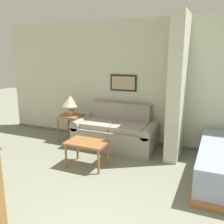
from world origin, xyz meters
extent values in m
cube|color=beige|center=(0.00, 4.21, 1.30)|extent=(7.45, 0.12, 2.60)
cube|color=slate|center=(0.00, 4.14, 0.03)|extent=(7.45, 0.02, 0.06)
cube|color=black|center=(-0.71, 4.13, 1.30)|extent=(0.59, 0.02, 0.35)
cube|color=tan|center=(-0.71, 4.12, 1.30)|extent=(0.52, 0.01, 0.28)
cube|color=beige|center=(0.49, 3.74, 1.30)|extent=(0.24, 0.82, 2.60)
cube|color=gray|center=(-0.71, 3.69, 0.21)|extent=(1.30, 0.84, 0.43)
cube|color=gray|center=(-0.71, 4.01, 0.65)|extent=(1.30, 0.20, 0.46)
cube|color=gray|center=(-1.45, 3.69, 0.21)|extent=(0.18, 0.84, 0.43)
cylinder|color=gray|center=(-1.45, 3.69, 0.47)|extent=(0.20, 0.84, 0.20)
cube|color=gray|center=(0.03, 3.69, 0.21)|extent=(0.18, 0.84, 0.43)
cylinder|color=gray|center=(0.03, 3.69, 0.47)|extent=(0.20, 0.84, 0.20)
cube|color=#A49F94|center=(-1.03, 3.64, 0.48)|extent=(0.63, 0.60, 0.10)
cube|color=#A49F94|center=(-0.38, 3.64, 0.48)|extent=(0.63, 0.60, 0.10)
cube|color=#996033|center=(-0.79, 2.66, 0.43)|extent=(0.70, 0.45, 0.04)
cylinder|color=#996033|center=(-1.10, 2.47, 0.21)|extent=(0.04, 0.04, 0.41)
cylinder|color=#996033|center=(-0.48, 2.47, 0.21)|extent=(0.04, 0.04, 0.41)
cylinder|color=#996033|center=(-1.10, 2.85, 0.21)|extent=(0.04, 0.04, 0.41)
cylinder|color=#996033|center=(-0.48, 2.85, 0.21)|extent=(0.04, 0.04, 0.41)
cube|color=#996033|center=(-1.77, 3.69, 0.57)|extent=(0.47, 0.47, 0.04)
cylinder|color=#996033|center=(-1.98, 3.48, 0.28)|extent=(0.04, 0.04, 0.56)
cylinder|color=#996033|center=(-1.56, 3.48, 0.28)|extent=(0.04, 0.04, 0.56)
cylinder|color=#996033|center=(-1.98, 3.90, 0.28)|extent=(0.04, 0.04, 0.56)
cylinder|color=#996033|center=(-1.56, 3.90, 0.28)|extent=(0.04, 0.04, 0.56)
cylinder|color=tan|center=(-1.77, 3.69, 0.64)|extent=(0.16, 0.16, 0.11)
cylinder|color=tan|center=(-1.77, 3.69, 0.74)|extent=(0.02, 0.02, 0.09)
cone|color=beige|center=(-1.77, 3.69, 0.90)|extent=(0.37, 0.37, 0.23)
camera|label=1|loc=(1.20, -0.84, 1.90)|focal=40.00mm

